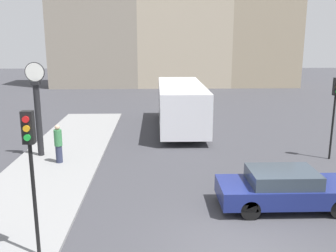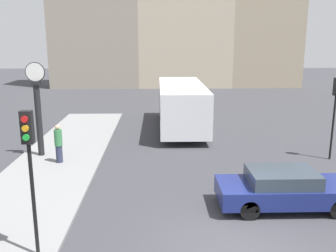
{
  "view_description": "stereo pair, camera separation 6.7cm",
  "coord_description": "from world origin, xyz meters",
  "px_view_note": "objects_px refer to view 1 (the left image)",
  "views": [
    {
      "loc": [
        -2.14,
        -8.72,
        5.3
      ],
      "look_at": [
        -1.66,
        6.37,
        1.75
      ],
      "focal_mm": 40.0,
      "sensor_mm": 36.0,
      "label": 1
    },
    {
      "loc": [
        -2.08,
        -8.72,
        5.3
      ],
      "look_at": [
        -1.66,
        6.37,
        1.75
      ],
      "focal_mm": 40.0,
      "sensor_mm": 36.0,
      "label": 2
    }
  ],
  "objects_px": {
    "street_clock": "(38,109)",
    "pedestrian_green_hoodie": "(58,144)",
    "bus_distant": "(181,104)",
    "sedan_car": "(286,188)",
    "traffic_light_far": "(335,101)",
    "traffic_light_near": "(30,154)"
  },
  "relations": [
    {
      "from": "sedan_car",
      "to": "street_clock",
      "type": "bearing_deg",
      "value": 149.61
    },
    {
      "from": "bus_distant",
      "to": "pedestrian_green_hoodie",
      "type": "relative_size",
      "value": 5.11
    },
    {
      "from": "bus_distant",
      "to": "pedestrian_green_hoodie",
      "type": "bearing_deg",
      "value": -131.22
    },
    {
      "from": "sedan_car",
      "to": "traffic_light_far",
      "type": "bearing_deg",
      "value": 52.78
    },
    {
      "from": "sedan_car",
      "to": "pedestrian_green_hoodie",
      "type": "bearing_deg",
      "value": 151.85
    },
    {
      "from": "traffic_light_near",
      "to": "traffic_light_far",
      "type": "distance_m",
      "value": 13.08
    },
    {
      "from": "traffic_light_near",
      "to": "bus_distant",
      "type": "bearing_deg",
      "value": 72.1
    },
    {
      "from": "traffic_light_far",
      "to": "pedestrian_green_hoodie",
      "type": "xyz_separation_m",
      "value": [
        -11.96,
        -0.43,
        -1.68
      ]
    },
    {
      "from": "sedan_car",
      "to": "bus_distant",
      "type": "xyz_separation_m",
      "value": [
        -2.63,
        10.86,
        0.88
      ]
    },
    {
      "from": "traffic_light_near",
      "to": "pedestrian_green_hoodie",
      "type": "bearing_deg",
      "value": 100.11
    },
    {
      "from": "sedan_car",
      "to": "street_clock",
      "type": "height_order",
      "value": "street_clock"
    },
    {
      "from": "sedan_car",
      "to": "bus_distant",
      "type": "distance_m",
      "value": 11.21
    },
    {
      "from": "bus_distant",
      "to": "traffic_light_near",
      "type": "distance_m",
      "value": 14.27
    },
    {
      "from": "bus_distant",
      "to": "street_clock",
      "type": "bearing_deg",
      "value": -141.4
    },
    {
      "from": "bus_distant",
      "to": "street_clock",
      "type": "relative_size",
      "value": 2.01
    },
    {
      "from": "sedan_car",
      "to": "traffic_light_far",
      "type": "distance_m",
      "value": 6.41
    },
    {
      "from": "street_clock",
      "to": "pedestrian_green_hoodie",
      "type": "bearing_deg",
      "value": -44.3
    },
    {
      "from": "bus_distant",
      "to": "traffic_light_far",
      "type": "relative_size",
      "value": 2.31
    },
    {
      "from": "sedan_car",
      "to": "pedestrian_green_hoodie",
      "type": "height_order",
      "value": "pedestrian_green_hoodie"
    },
    {
      "from": "sedan_car",
      "to": "traffic_light_far",
      "type": "relative_size",
      "value": 1.19
    },
    {
      "from": "traffic_light_near",
      "to": "street_clock",
      "type": "xyz_separation_m",
      "value": [
        -2.36,
        8.16,
        -0.44
      ]
    },
    {
      "from": "bus_distant",
      "to": "pedestrian_green_hoodie",
      "type": "height_order",
      "value": "bus_distant"
    }
  ]
}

